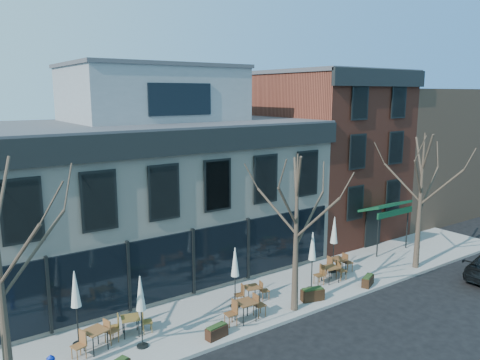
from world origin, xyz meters
TOP-DOWN VIEW (x-y plane):
  - ground at (0.00, 0.00)m, footprint 120.00×120.00m
  - sidewalk_front at (3.25, -2.15)m, footprint 33.50×4.70m
  - corner_building at (0.07, 5.07)m, footprint 18.39×10.39m
  - red_brick_building at (13.00, 4.98)m, footprint 8.20×11.78m
  - bg_building at (23.00, 6.00)m, footprint 12.00×12.00m
  - tree_corner at (-8.49, -3.20)m, footprint 3.93×3.98m
  - tree_mid at (3.01, -3.90)m, footprint 3.50×3.55m
  - tree_right at (12.01, -3.90)m, footprint 3.72×3.77m
  - cafe_set_0 at (-5.40, -2.15)m, footprint 1.99×1.00m
  - cafe_set_1 at (-3.87, -1.81)m, footprint 1.81×0.89m
  - cafe_set_2 at (0.58, -3.49)m, footprint 2.01×0.82m
  - cafe_set_3 at (1.91, -2.17)m, footprint 1.77×0.83m
  - cafe_set_4 at (6.58, -2.63)m, footprint 1.96×0.87m
  - cafe_set_5 at (7.69, -2.06)m, footprint 2.00×0.87m
  - umbrella_0 at (-5.81, -1.36)m, footprint 0.48×0.48m
  - umbrella_1 at (-3.86, -2.91)m, footprint 0.46×0.46m
  - umbrella_2 at (0.98, -2.14)m, footprint 0.45×0.45m
  - umbrella_3 at (5.14, -2.75)m, footprint 0.47×0.47m
  - umbrella_4 at (7.75, -1.69)m, footprint 0.49×0.49m
  - planter_1 at (-1.17, -3.97)m, footprint 0.98×0.51m
  - planter_2 at (4.31, -3.68)m, footprint 1.16×0.70m
  - planter_3 at (7.79, -4.05)m, footprint 1.01×0.72m

SIDE VIEW (x-z plane):
  - ground at x=0.00m, z-range 0.00..0.00m
  - sidewalk_front at x=3.25m, z-range 0.00..0.15m
  - planter_1 at x=-1.17m, z-range 0.15..0.67m
  - planter_3 at x=7.79m, z-range 0.15..0.67m
  - planter_2 at x=4.31m, z-range 0.15..0.75m
  - cafe_set_3 at x=1.91m, z-range 0.16..1.07m
  - cafe_set_1 at x=-3.87m, z-range 0.16..1.09m
  - cafe_set_4 at x=6.58m, z-range 0.16..1.17m
  - cafe_set_0 at x=-5.40m, z-range 0.16..1.19m
  - cafe_set_5 at x=7.69m, z-range 0.16..1.20m
  - cafe_set_2 at x=0.58m, z-range 0.16..1.22m
  - umbrella_2 at x=0.98m, z-range 0.73..3.53m
  - umbrella_1 at x=-3.86m, z-range 0.74..3.59m
  - umbrella_3 at x=5.14m, z-range 0.75..3.69m
  - umbrella_0 at x=-5.81m, z-range 0.77..3.77m
  - umbrella_4 at x=7.75m, z-range 0.78..3.84m
  - tree_mid at x=3.01m, z-range 0.27..7.31m
  - tree_right at x=12.01m, z-range 0.28..7.76m
  - tree_corner at x=-8.49m, z-range 0.29..8.21m
  - corner_building at x=0.07m, z-range -0.83..10.27m
  - bg_building at x=23.00m, z-range 0.00..10.00m
  - red_brick_building at x=13.00m, z-range 0.05..11.22m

